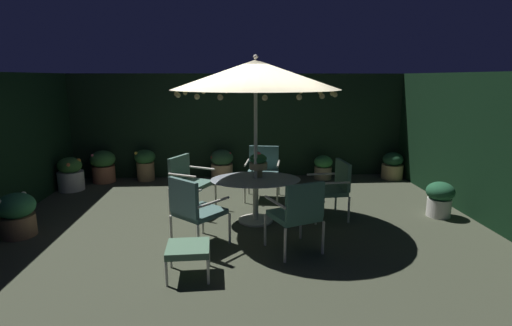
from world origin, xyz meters
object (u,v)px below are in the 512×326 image
(patio_chair_southeast, at_px, (263,168))
(potted_plant_back_center, at_px, (17,214))
(potted_plant_back_right, at_px, (323,167))
(potted_plant_left_far, at_px, (393,166))
(patio_dining_table, at_px, (256,188))
(patio_chair_north, at_px, (194,207))
(potted_plant_back_left, at_px, (440,198))
(patio_chair_east, at_px, (333,185))
(patio_umbrella, at_px, (256,75))
(potted_plant_right_near, at_px, (70,174))
(potted_plant_front_corner, at_px, (145,164))
(potted_plant_left_near, at_px, (103,166))
(potted_plant_right_far, at_px, (222,164))
(patio_chair_northeast, at_px, (298,211))
(ottoman_footrest, at_px, (188,250))
(centerpiece_planter, at_px, (258,162))
(patio_chair_south, at_px, (188,179))

(patio_chair_southeast, distance_m, potted_plant_back_center, 4.13)
(potted_plant_back_right, xyz_separation_m, potted_plant_left_far, (1.61, -0.08, 0.02))
(patio_dining_table, xyz_separation_m, patio_chair_north, (-0.89, -0.95, 0.01))
(potted_plant_back_left, bearing_deg, patio_chair_east, 177.65)
(patio_dining_table, distance_m, patio_umbrella, 1.77)
(patio_chair_north, bearing_deg, potted_plant_right_near, 133.63)
(patio_dining_table, height_order, potted_plant_front_corner, patio_dining_table)
(potted_plant_back_center, bearing_deg, potted_plant_left_near, 84.74)
(potted_plant_front_corner, distance_m, potted_plant_back_left, 6.09)
(patio_chair_north, relative_size, potted_plant_front_corner, 1.42)
(potted_plant_right_far, height_order, potted_plant_left_far, potted_plant_right_far)
(patio_chair_southeast, height_order, potted_plant_back_left, patio_chair_southeast)
(patio_chair_east, xyz_separation_m, patio_chair_southeast, (-1.08, 1.16, 0.02))
(patio_chair_north, relative_size, patio_chair_northeast, 1.00)
(patio_chair_north, bearing_deg, patio_umbrella, 46.88)
(patio_dining_table, xyz_separation_m, ottoman_footrest, (-0.90, -1.75, -0.23))
(centerpiece_planter, xyz_separation_m, ottoman_footrest, (-0.94, -1.86, -0.63))
(potted_plant_right_near, bearing_deg, patio_chair_southeast, -10.56)
(centerpiece_planter, xyz_separation_m, patio_chair_southeast, (0.17, 1.18, -0.38))
(patio_dining_table, xyz_separation_m, potted_plant_right_near, (-3.73, 2.02, -0.23))
(patio_chair_north, relative_size, potted_plant_left_near, 1.41)
(patio_chair_south, distance_m, ottoman_footrest, 2.38)
(patio_chair_east, bearing_deg, patio_chair_north, -153.77)
(potted_plant_right_far, bearing_deg, potted_plant_front_corner, 177.86)
(patio_dining_table, distance_m, potted_plant_back_center, 3.57)
(potted_plant_right_far, distance_m, potted_plant_back_left, 4.56)
(ottoman_footrest, bearing_deg, patio_chair_south, 96.22)
(patio_dining_table, height_order, potted_plant_left_far, patio_dining_table)
(potted_plant_back_left, bearing_deg, patio_chair_south, 172.63)
(potted_plant_right_near, bearing_deg, patio_umbrella, -28.47)
(patio_chair_northeast, xyz_separation_m, potted_plant_front_corner, (-2.84, 3.95, -0.20))
(potted_plant_right_far, distance_m, potted_plant_front_corner, 1.73)
(potted_plant_left_far, bearing_deg, patio_chair_east, -129.80)
(centerpiece_planter, relative_size, ottoman_footrest, 0.80)
(potted_plant_right_far, xyz_separation_m, potted_plant_left_near, (-2.64, -0.03, 0.01))
(centerpiece_planter, xyz_separation_m, potted_plant_back_center, (-3.59, -0.51, -0.62))
(potted_plant_back_right, bearing_deg, potted_plant_left_far, -2.77)
(potted_plant_back_right, bearing_deg, potted_plant_back_left, -61.71)
(patio_chair_southeast, distance_m, potted_plant_left_far, 3.36)
(patio_chair_north, xyz_separation_m, potted_plant_back_left, (4.00, 1.00, -0.26))
(potted_plant_right_far, bearing_deg, potted_plant_left_far, -1.79)
(patio_chair_east, height_order, potted_plant_back_right, patio_chair_east)
(potted_plant_back_center, bearing_deg, potted_plant_front_corner, 69.27)
(potted_plant_back_left, bearing_deg, patio_dining_table, -179.09)
(patio_umbrella, xyz_separation_m, potted_plant_right_near, (-3.73, 2.02, -2.00))
(patio_chair_north, bearing_deg, patio_chair_southeast, 63.65)
(potted_plant_back_center, xyz_separation_m, potted_plant_back_left, (6.65, 0.45, -0.02))
(patio_chair_southeast, height_order, ottoman_footrest, patio_chair_southeast)
(potted_plant_back_center, bearing_deg, patio_chair_north, -11.77)
(patio_chair_south, bearing_deg, patio_chair_east, -11.03)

